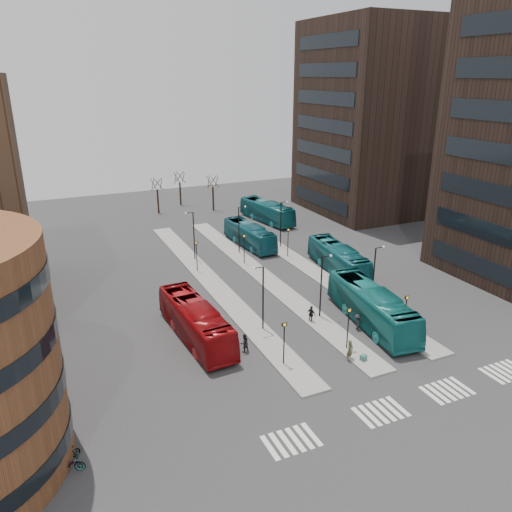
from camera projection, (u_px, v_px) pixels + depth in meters
name	position (u px, v px, depth m)	size (l,w,h in m)	color
ground	(434.00, 445.00, 31.30)	(160.00, 160.00, 0.00)	#2B2B2D
island_left	(212.00, 283.00, 55.38)	(2.50, 45.00, 0.15)	gray
island_mid	(261.00, 274.00, 57.71)	(2.50, 45.00, 0.15)	gray
island_right	(306.00, 267.00, 60.04)	(2.50, 45.00, 0.15)	gray
suitcase	(363.00, 358.00, 40.24)	(0.49, 0.39, 0.61)	navy
red_bus	(195.00, 321.00, 43.39)	(2.82, 12.04, 3.35)	maroon
teal_bus_a	(372.00, 306.00, 45.92)	(2.96, 12.67, 3.53)	#156D6C
teal_bus_b	(249.00, 235.00, 67.16)	(2.56, 10.94, 3.05)	#135563
teal_bus_c	(338.00, 259.00, 58.29)	(2.71, 11.58, 3.23)	#15606A
teal_bus_d	(267.00, 211.00, 78.32)	(2.73, 11.68, 3.25)	#145F67
traveller	(350.00, 350.00, 40.26)	(0.66, 0.43, 1.80)	#454429
commuter_a	(244.00, 343.00, 41.53)	(0.79, 0.62, 1.62)	black
commuter_b	(311.00, 314.00, 46.47)	(0.98, 0.41, 1.67)	black
commuter_c	(357.00, 322.00, 45.23)	(0.95, 0.54, 1.46)	black
bicycle_near	(69.00, 464.00, 29.10)	(0.65, 1.86, 0.98)	gray
bicycle_mid	(68.00, 454.00, 29.87)	(0.42, 1.49, 0.90)	gray
bicycle_far	(69.00, 464.00, 29.16)	(0.54, 1.55, 0.82)	gray
crosswalk_stripes	(412.00, 402.00, 35.40)	(22.35, 2.40, 0.01)	silver
tower_far	(376.00, 119.00, 81.36)	(20.12, 20.00, 30.00)	black
sign_poles	(286.00, 277.00, 50.77)	(12.45, 22.12, 3.65)	black
lamp_posts	(274.00, 250.00, 55.05)	(14.04, 20.24, 6.12)	black
bare_trees	(184.00, 194.00, 85.00)	(10.97, 8.14, 5.90)	black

